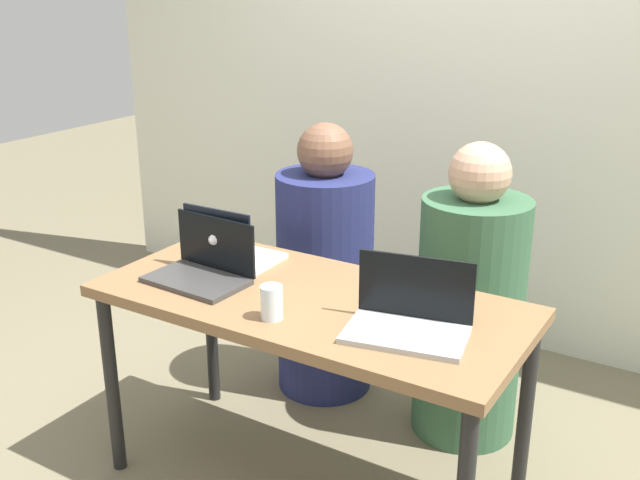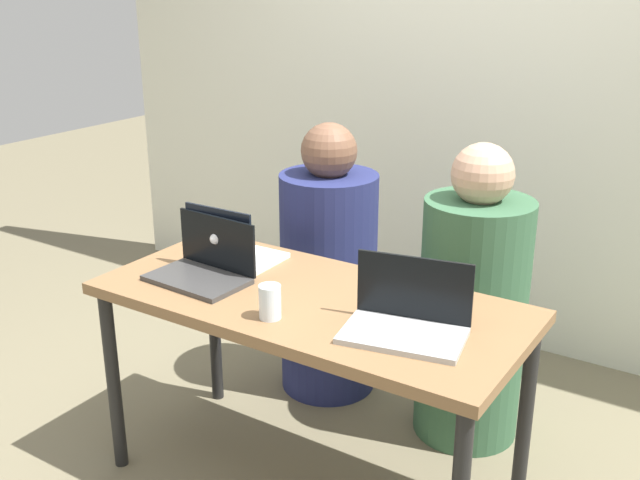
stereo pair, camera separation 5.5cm
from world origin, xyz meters
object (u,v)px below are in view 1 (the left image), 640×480
person_on_left (325,275)px  person_on_right (470,309)px  laptop_back_left (231,251)px  laptop_front_left (203,267)px  laptop_front_right (409,318)px  water_glass_center (272,305)px

person_on_left → person_on_right: 0.66m
laptop_back_left → laptop_front_left: bearing=91.4°
person_on_right → person_on_left: bearing=8.9°
laptop_front_right → person_on_right: bearing=83.6°
person_on_right → laptop_front_right: bearing=103.8°
person_on_left → laptop_front_right: (0.73, -0.72, 0.27)m
water_glass_center → laptop_back_left: bearing=142.4°
laptop_front_right → water_glass_center: laptop_front_right is taller
person_on_left → water_glass_center: 0.95m
person_on_left → laptop_back_left: person_on_left is taller
person_on_right → laptop_back_left: person_on_right is taller
laptop_front_left → water_glass_center: laptop_front_left is taller
laptop_front_left → water_glass_center: bearing=-15.8°
person_on_left → laptop_back_left: (-0.07, -0.55, 0.28)m
person_on_right → water_glass_center: person_on_right is taller
water_glass_center → laptop_front_left: bearing=161.1°
laptop_front_right → laptop_back_left: bearing=157.1°
laptop_front_right → water_glass_center: 0.43m
laptop_front_right → water_glass_center: (-0.41, -0.14, 0.00)m
laptop_back_left → laptop_front_right: bearing=167.4°
laptop_back_left → water_glass_center: (0.39, -0.30, -0.00)m
laptop_back_left → person_on_right: bearing=-143.9°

